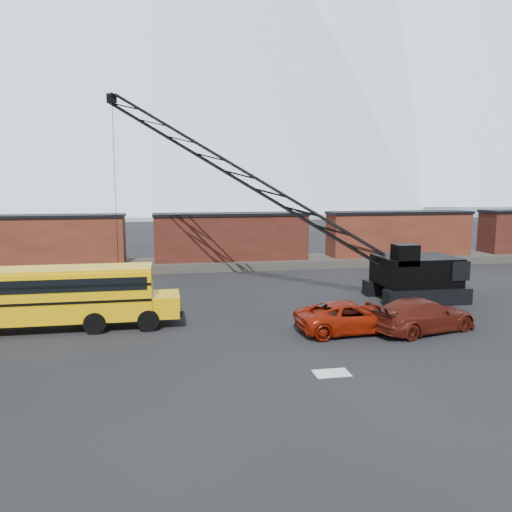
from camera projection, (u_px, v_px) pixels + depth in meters
The scene contains 11 objects.
ground at pixel (293, 343), 23.40m from camera, with size 160.00×160.00×0.00m, color black.
mountain_ridge at pixel (181, 35), 286.69m from camera, with size 800.00×340.00×240.00m.
gravel_berm at pixel (232, 263), 44.77m from camera, with size 120.00×5.00×0.70m, color #47423B.
boxcar_west_near at pixel (41, 240), 41.57m from camera, with size 13.70×3.10×4.17m.
boxcar_mid at pixel (231, 237), 44.43m from camera, with size 13.70×3.10×4.17m.
boxcar_east_near at pixel (399, 233), 47.28m from camera, with size 13.70×3.10×4.17m.
snow_patch at pixel (332, 373), 19.59m from camera, with size 1.40×0.90×0.02m, color silver.
school_bus at pixel (59, 295), 25.31m from camera, with size 11.65×2.65×3.19m.
red_pickup at pixel (351, 317), 25.00m from camera, with size 2.57×5.57×1.55m, color maroon.
maroon_suv at pixel (423, 315), 25.10m from camera, with size 2.35×5.77×1.68m, color #4F160E.
crawler_crane at pixel (244, 177), 33.56m from camera, with size 22.54×11.24×13.93m.
Camera 1 is at (-5.80, -21.89, 7.35)m, focal length 35.00 mm.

